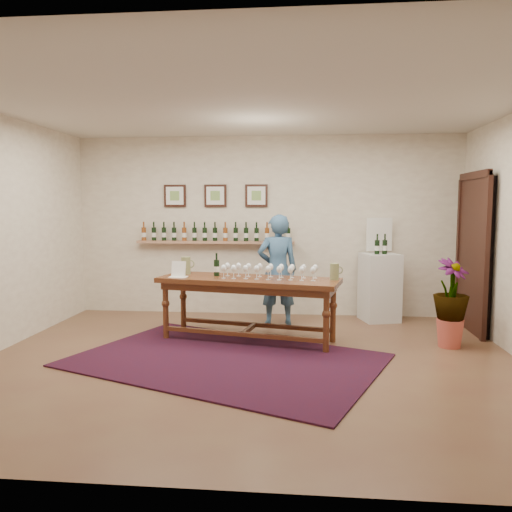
# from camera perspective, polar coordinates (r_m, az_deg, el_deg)

# --- Properties ---
(ground) EXTENTS (6.00, 6.00, 0.00)m
(ground) POSITION_cam_1_polar(r_m,az_deg,el_deg) (5.64, -0.78, -12.03)
(ground) COLOR brown
(ground) RESTS_ON ground
(room_shell) EXTENTS (6.00, 6.00, 6.00)m
(room_shell) POSITION_cam_1_polar(r_m,az_deg,el_deg) (7.38, 17.36, 0.82)
(room_shell) COLOR silver
(room_shell) RESTS_ON ground
(rug) EXTENTS (3.85, 3.25, 0.02)m
(rug) POSITION_cam_1_polar(r_m,az_deg,el_deg) (5.69, -3.49, -11.78)
(rug) COLOR #4B0D17
(rug) RESTS_ON ground
(tasting_table) EXTENTS (2.39, 1.19, 0.81)m
(tasting_table) POSITION_cam_1_polar(r_m,az_deg,el_deg) (6.34, -0.86, -3.61)
(tasting_table) COLOR #4A1E12
(tasting_table) RESTS_ON ground
(table_glasses) EXTENTS (1.33, 0.43, 0.18)m
(table_glasses) POSITION_cam_1_polar(r_m,az_deg,el_deg) (6.28, 1.51, -1.74)
(table_glasses) COLOR white
(table_glasses) RESTS_ON tasting_table
(table_bottles) EXTENTS (0.33, 0.24, 0.32)m
(table_bottles) POSITION_cam_1_polar(r_m,az_deg,el_deg) (6.54, -4.38, -0.83)
(table_bottles) COLOR black
(table_bottles) RESTS_ON tasting_table
(pitcher_left) EXTENTS (0.15, 0.15, 0.23)m
(pitcher_left) POSITION_cam_1_polar(r_m,az_deg,el_deg) (6.74, -8.02, -1.08)
(pitcher_left) COLOR olive
(pitcher_left) RESTS_ON tasting_table
(pitcher_right) EXTENTS (0.16, 0.16, 0.20)m
(pitcher_right) POSITION_cam_1_polar(r_m,az_deg,el_deg) (6.23, 8.95, -1.77)
(pitcher_right) COLOR olive
(pitcher_right) RESTS_ON tasting_table
(menu_card) EXTENTS (0.23, 0.18, 0.20)m
(menu_card) POSITION_cam_1_polar(r_m,az_deg,el_deg) (6.48, -8.84, -1.48)
(menu_card) COLOR white
(menu_card) RESTS_ON tasting_table
(display_pedestal) EXTENTS (0.62, 0.62, 1.01)m
(display_pedestal) POSITION_cam_1_polar(r_m,az_deg,el_deg) (7.72, 13.93, -3.48)
(display_pedestal) COLOR silver
(display_pedestal) RESTS_ON ground
(pedestal_bottles) EXTENTS (0.32, 0.16, 0.31)m
(pedestal_bottles) POSITION_cam_1_polar(r_m,az_deg,el_deg) (7.56, 14.10, 1.36)
(pedestal_bottles) COLOR black
(pedestal_bottles) RESTS_ON display_pedestal
(info_sign) EXTENTS (0.40, 0.12, 0.56)m
(info_sign) POSITION_cam_1_polar(r_m,az_deg,el_deg) (7.78, 13.90, 2.41)
(info_sign) COLOR white
(info_sign) RESTS_ON display_pedestal
(potted_plant) EXTENTS (0.69, 0.69, 0.94)m
(potted_plant) POSITION_cam_1_polar(r_m,az_deg,el_deg) (6.52, 21.38, -5.01)
(potted_plant) COLOR #BD4D3F
(potted_plant) RESTS_ON ground
(person) EXTENTS (0.64, 0.48, 1.60)m
(person) POSITION_cam_1_polar(r_m,az_deg,el_deg) (7.21, 2.47, -1.59)
(person) COLOR #35597D
(person) RESTS_ON ground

